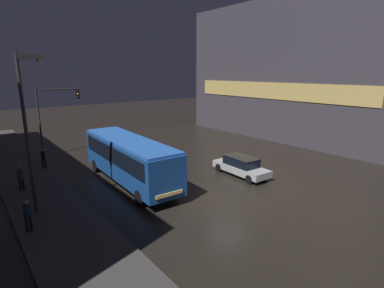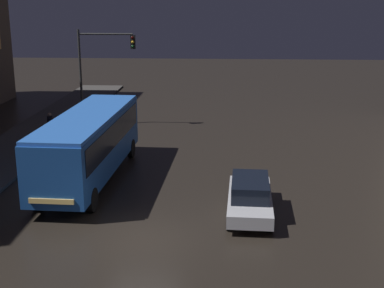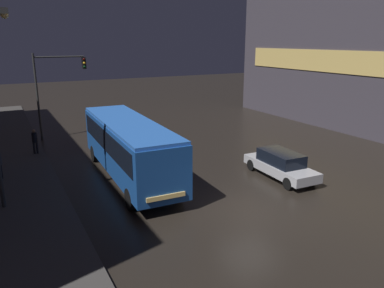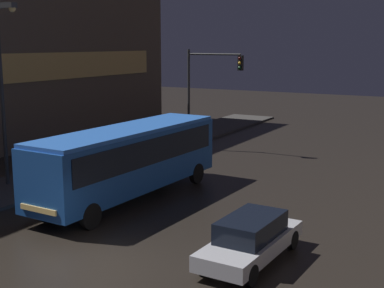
% 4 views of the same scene
% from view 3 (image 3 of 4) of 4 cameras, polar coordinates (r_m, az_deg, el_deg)
% --- Properties ---
extents(ground_plane, '(120.00, 120.00, 0.00)m').
position_cam_3_polar(ground_plane, '(17.19, 8.84, -9.90)').
color(ground_plane, black).
extents(sidewalk_left, '(4.00, 48.00, 0.15)m').
position_cam_3_polar(sidewalk_left, '(23.49, -25.33, -4.00)').
color(sidewalk_left, '#3D3A38').
rests_on(sidewalk_left, ground).
extents(bus_near, '(2.92, 10.67, 3.20)m').
position_cam_3_polar(bus_near, '(20.38, -9.60, 0.08)').
color(bus_near, '#194793').
rests_on(bus_near, ground).
extents(car_taxi, '(1.90, 4.73, 1.46)m').
position_cam_3_polar(car_taxi, '(21.16, 13.33, -3.01)').
color(car_taxi, '#B7B7BC').
rests_on(car_taxi, ground).
extents(pedestrian_mid, '(0.47, 0.47, 1.63)m').
position_cam_3_polar(pedestrian_mid, '(26.39, -22.84, 0.62)').
color(pedestrian_mid, black).
rests_on(pedestrian_mid, sidewalk_left).
extents(traffic_light_main, '(3.81, 0.35, 6.44)m').
position_cam_3_polar(traffic_light_main, '(30.26, -20.24, 9.03)').
color(traffic_light_main, '#2D2D2D').
rests_on(traffic_light_main, ground).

